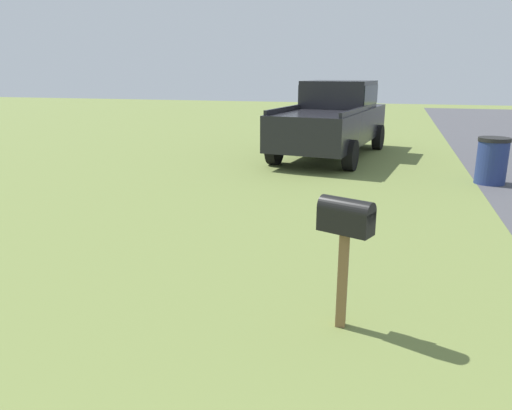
% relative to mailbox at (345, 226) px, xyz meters
% --- Properties ---
extents(mailbox, '(0.37, 0.53, 1.26)m').
position_rel_mailbox_xyz_m(mailbox, '(0.00, 0.00, 0.00)').
color(mailbox, brown).
rests_on(mailbox, ground).
extents(pickup_truck, '(5.77, 2.85, 2.09)m').
position_rel_mailbox_xyz_m(pickup_truck, '(9.74, 1.32, 0.10)').
color(pickup_truck, black).
rests_on(pickup_truck, ground).
extents(trash_bin, '(0.65, 0.65, 1.00)m').
position_rel_mailbox_xyz_m(trash_bin, '(6.98, -2.42, -0.50)').
color(trash_bin, navy).
rests_on(trash_bin, ground).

